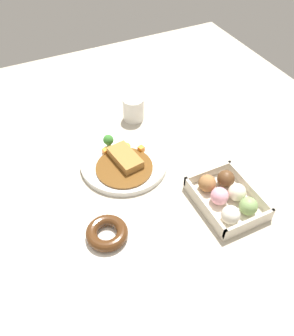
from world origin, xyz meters
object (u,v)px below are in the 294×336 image
Objects in this scene: curry_plate at (124,161)px; coffee_mug at (133,109)px; donut_box at (227,197)px; chocolate_ring_donut at (107,233)px.

coffee_mug is at bearing 148.42° from curry_plate.
donut_box is 2.48× the size of coffee_mug.
chocolate_ring_donut is at bearing -32.56° from curry_plate.
coffee_mug is at bearing -170.87° from donut_box.
donut_box is at bearing 36.56° from curry_plate.
donut_box is (0.26, 0.19, 0.01)m from curry_plate.
coffee_mug reaches higher than chocolate_ring_donut.
chocolate_ring_donut is 0.49m from coffee_mug.
donut_box is 0.46m from coffee_mug.
donut_box is 1.39× the size of chocolate_ring_donut.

